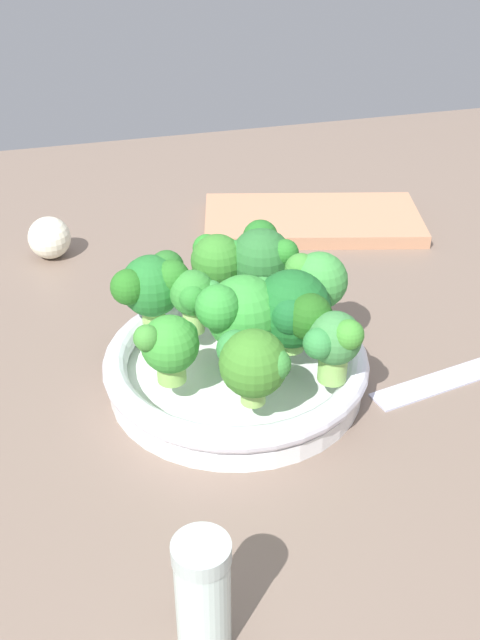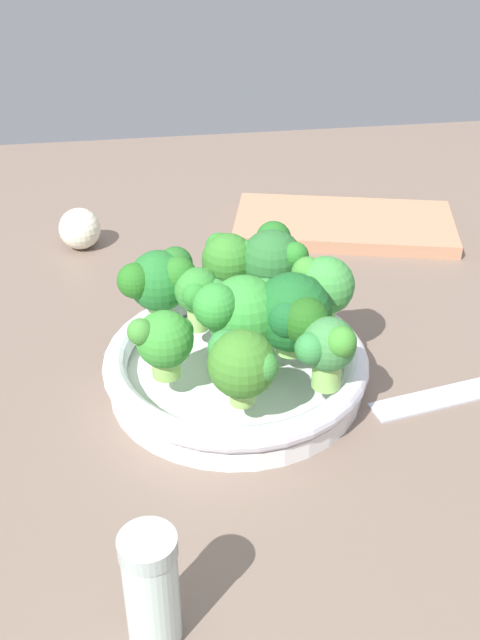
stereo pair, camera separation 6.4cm
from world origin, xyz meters
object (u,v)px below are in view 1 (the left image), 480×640
at_px(broccoli_floret_3, 317,280).
at_px(broccoli_floret_8, 153,284).
at_px(broccoli_floret_1, 294,310).
at_px(cutting_board, 312,220).
at_px(broccoli_floret_4, 245,310).
at_px(broccoli_floret_7, 334,342).
at_px(broccoli_floret_9, 262,257).
at_px(broccoli_floret_0, 194,295).
at_px(pepper_shaker, 203,595).
at_px(broccoli_floret_6, 253,363).
at_px(broccoli_floret_5, 219,260).
at_px(bowl, 240,367).
at_px(garlic_bulb, 49,238).
at_px(broccoli_floret_2, 170,344).

relative_size(broccoli_floret_3, broccoli_floret_8, 0.96).
height_order(broccoli_floret_1, cutting_board, broccoli_floret_1).
height_order(broccoli_floret_4, broccoli_floret_7, broccoli_floret_4).
relative_size(broccoli_floret_7, broccoli_floret_9, 0.86).
bearing_deg(broccoli_floret_0, broccoli_floret_4, 129.22).
bearing_deg(pepper_shaker, broccoli_floret_6, -115.11).
xyz_separation_m(broccoli_floret_1, broccoli_floret_5, (0.04, -0.10, 0.00)).
relative_size(broccoli_floret_3, broccoli_floret_4, 0.79).
distance_m(broccoli_floret_7, broccoli_floret_8, 0.18).
relative_size(bowl, cutting_board, 0.86).
distance_m(broccoli_floret_7, broccoli_floret_9, 0.14).
bearing_deg(bowl, garlic_bulb, -63.94).
bearing_deg(broccoli_floret_5, broccoli_floret_3, 141.48).
height_order(broccoli_floret_0, broccoli_floret_8, broccoli_floret_8).
bearing_deg(broccoli_floret_6, broccoli_floret_8, -68.45).
relative_size(broccoli_floret_1, broccoli_floret_6, 1.26).
height_order(bowl, broccoli_floret_4, broccoli_floret_4).
relative_size(broccoli_floret_0, broccoli_floret_1, 0.75).
xyz_separation_m(broccoli_floret_5, broccoli_floret_8, (0.07, 0.02, -0.00)).
height_order(broccoli_floret_7, broccoli_floret_8, broccoli_floret_8).
bearing_deg(broccoli_floret_3, pepper_shaker, 57.95).
height_order(broccoli_floret_5, broccoli_floret_9, broccoli_floret_9).
xyz_separation_m(bowl, pepper_shaker, (0.09, 0.24, 0.02)).
height_order(broccoli_floret_4, cutting_board, broccoli_floret_4).
bearing_deg(cutting_board, broccoli_floret_6, 62.99).
distance_m(broccoli_floret_3, broccoli_floret_7, 0.09).
bearing_deg(broccoli_floret_0, broccoli_floret_2, 61.79).
relative_size(broccoli_floret_6, garlic_bulb, 1.29).
height_order(broccoli_floret_8, cutting_board, broccoli_floret_8).
distance_m(broccoli_floret_2, broccoli_floret_4, 0.07).
height_order(broccoli_floret_4, broccoli_floret_6, broccoli_floret_4).
xyz_separation_m(broccoli_floret_6, broccoli_floret_8, (0.05, -0.13, 0.00)).
height_order(bowl, broccoli_floret_7, broccoli_floret_7).
height_order(broccoli_floret_8, broccoli_floret_9, broccoli_floret_9).
bearing_deg(broccoli_floret_7, broccoli_floret_5, -69.89).
height_order(broccoli_floret_2, broccoli_floret_4, broccoli_floret_4).
bearing_deg(pepper_shaker, broccoli_floret_2, -96.40).
distance_m(broccoli_floret_3, cutting_board, 0.29).
bearing_deg(broccoli_floret_4, broccoli_floret_5, -90.27).
distance_m(broccoli_floret_1, broccoli_floret_8, 0.13).
bearing_deg(broccoli_floret_3, broccoli_floret_6, 48.07).
height_order(broccoli_floret_9, garlic_bulb, broccoli_floret_9).
xyz_separation_m(broccoli_floret_1, pepper_shaker, (0.13, 0.23, -0.04)).
distance_m(broccoli_floret_1, garlic_bulb, 0.37).
height_order(bowl, garlic_bulb, garlic_bulb).
relative_size(bowl, broccoli_floret_1, 2.91).
distance_m(bowl, broccoli_floret_1, 0.08).
bearing_deg(broccoli_floret_9, broccoli_floret_2, 43.91).
bearing_deg(bowl, broccoli_floret_4, 138.18).
distance_m(broccoli_floret_0, pepper_shaker, 0.29).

